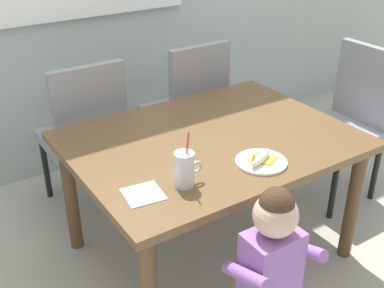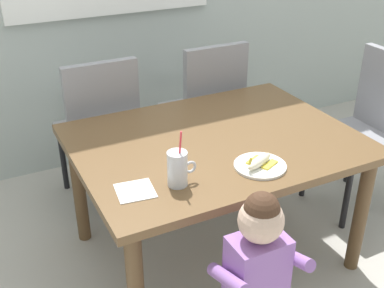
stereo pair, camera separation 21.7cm
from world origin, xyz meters
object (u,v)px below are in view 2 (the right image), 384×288
(dining_chair_left, at_px, (99,125))
(toddler_standing, at_px, (258,263))
(dining_chair_far, at_px, (368,123))
(milk_cup, at_px, (178,170))
(paper_napkin, at_px, (135,191))
(dining_table, at_px, (215,154))
(dining_chair_right, at_px, (206,105))
(snack_plate, at_px, (260,166))
(peeled_banana, at_px, (260,161))

(dining_chair_left, xyz_separation_m, toddler_standing, (0.18, -1.41, -0.02))
(dining_chair_far, relative_size, milk_cup, 3.81)
(toddler_standing, bearing_deg, paper_napkin, 127.72)
(dining_table, xyz_separation_m, dining_chair_far, (1.06, 0.03, -0.07))
(milk_cup, distance_m, paper_napkin, 0.19)
(dining_chair_left, relative_size, dining_chair_far, 1.00)
(dining_table, height_order, dining_chair_far, dining_chair_far)
(dining_chair_right, bearing_deg, toddler_standing, 69.20)
(dining_table, relative_size, snack_plate, 5.91)
(dining_chair_right, xyz_separation_m, milk_cup, (-0.68, -1.01, 0.23))
(dining_chair_left, distance_m, milk_cup, 1.05)
(dining_chair_right, xyz_separation_m, dining_chair_far, (0.73, -0.68, 0.00))
(dining_chair_right, bearing_deg, paper_napkin, 48.91)
(toddler_standing, bearing_deg, peeled_banana, 57.06)
(dining_chair_right, xyz_separation_m, paper_napkin, (-0.85, -0.98, 0.16))
(dining_chair_far, bearing_deg, toddler_standing, -60.39)
(dining_chair_right, bearing_deg, dining_table, 64.77)
(snack_plate, bearing_deg, dining_table, 96.98)
(dining_table, xyz_separation_m, peeled_banana, (0.03, -0.33, 0.12))
(toddler_standing, xyz_separation_m, milk_cup, (-0.15, 0.39, 0.24))
(dining_chair_right, distance_m, snack_plate, 1.10)
(dining_table, distance_m, paper_napkin, 0.59)
(peeled_banana, bearing_deg, toddler_standing, -122.94)
(milk_cup, distance_m, peeled_banana, 0.38)
(dining_chair_far, bearing_deg, milk_cup, -76.85)
(dining_chair_left, xyz_separation_m, peeled_banana, (0.41, -1.06, 0.19))
(milk_cup, relative_size, paper_napkin, 1.68)
(dining_chair_right, relative_size, milk_cup, 3.81)
(dining_table, distance_m, snack_plate, 0.34)
(dining_chair_right, height_order, paper_napkin, dining_chair_right)
(dining_table, distance_m, toddler_standing, 0.71)
(dining_chair_far, xyz_separation_m, toddler_standing, (-1.26, -0.71, -0.02))
(dining_chair_right, height_order, dining_chair_far, same)
(toddler_standing, bearing_deg, dining_chair_left, 97.32)
(dining_chair_left, bearing_deg, dining_table, 117.17)
(toddler_standing, bearing_deg, snack_plate, 56.54)
(peeled_banana, bearing_deg, milk_cup, 174.43)
(dining_chair_right, relative_size, snack_plate, 4.17)
(dining_table, relative_size, toddler_standing, 1.62)
(dining_chair_left, relative_size, peeled_banana, 5.46)
(toddler_standing, relative_size, milk_cup, 3.33)
(paper_napkin, bearing_deg, milk_cup, -10.09)
(dining_table, bearing_deg, peeled_banana, -84.21)
(snack_plate, xyz_separation_m, paper_napkin, (-0.56, 0.06, -0.00))
(toddler_standing, distance_m, milk_cup, 0.48)
(dining_table, height_order, dining_chair_left, dining_chair_left)
(snack_plate, bearing_deg, dining_chair_left, 111.41)
(milk_cup, bearing_deg, snack_plate, -5.01)
(peeled_banana, bearing_deg, dining_chair_left, 111.04)
(toddler_standing, xyz_separation_m, peeled_banana, (0.23, 0.35, 0.21))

